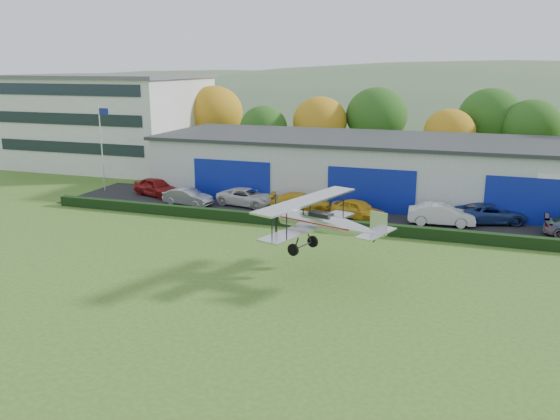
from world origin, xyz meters
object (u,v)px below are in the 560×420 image
(car_1, at_px, (188,197))
(car_2, at_px, (247,197))
(biplane, at_px, (322,221))
(car_0, at_px, (156,187))
(office_block, at_px, (111,120))
(car_3, at_px, (301,202))
(hangar, at_px, (383,168))
(car_4, at_px, (358,209))
(car_6, at_px, (490,213))
(flagpole, at_px, (102,140))
(car_5, at_px, (441,214))

(car_1, bearing_deg, car_2, -65.71)
(biplane, bearing_deg, car_0, 161.90)
(office_block, height_order, car_3, office_block)
(hangar, bearing_deg, biplane, -90.43)
(car_3, bearing_deg, car_2, 76.22)
(car_2, height_order, biplane, biplane)
(car_4, bearing_deg, car_6, -53.73)
(flagpole, height_order, car_6, flagpole)
(car_2, bearing_deg, car_0, 94.24)
(car_4, height_order, car_5, car_5)
(hangar, height_order, car_2, hangar)
(flagpole, bearing_deg, car_6, -0.51)
(car_5, xyz_separation_m, biplane, (-5.76, -12.77, 2.32))
(hangar, height_order, car_4, hangar)
(hangar, height_order, flagpole, flagpole)
(car_3, bearing_deg, car_1, 86.46)
(office_block, xyz_separation_m, biplane, (32.84, -27.77, -2.05))
(car_4, bearing_deg, hangar, 20.81)
(car_5, bearing_deg, car_0, 81.26)
(car_1, bearing_deg, biplane, -121.58)
(car_3, xyz_separation_m, car_4, (4.83, -0.89, 0.02))
(biplane, bearing_deg, car_3, 130.17)
(office_block, bearing_deg, car_1, -40.74)
(car_1, xyz_separation_m, biplane, (14.80, -12.22, 2.40))
(office_block, bearing_deg, car_6, -17.56)
(flagpole, height_order, car_4, flagpole)
(car_0, bearing_deg, office_block, 66.81)
(flagpole, xyz_separation_m, car_1, (9.93, -2.55, -4.03))
(car_3, bearing_deg, hangar, -45.86)
(hangar, bearing_deg, car_2, -144.91)
(car_4, relative_size, car_6, 0.82)
(car_1, bearing_deg, flagpole, 83.60)
(car_0, distance_m, car_1, 4.79)
(car_1, distance_m, car_3, 9.68)
(office_block, height_order, car_6, office_block)
(flagpole, relative_size, car_6, 1.51)
(hangar, xyz_separation_m, car_3, (-5.34, -7.42, -1.88))
(car_2, bearing_deg, car_6, -78.62)
(car_2, bearing_deg, car_4, -88.20)
(car_4, xyz_separation_m, car_5, (6.11, 0.33, 0.05))
(car_2, relative_size, biplane, 0.63)
(car_2, xyz_separation_m, car_5, (15.73, -0.87, 0.07))
(hangar, distance_m, car_0, 20.33)
(flagpole, distance_m, car_0, 6.90)
(office_block, relative_size, car_6, 3.90)
(car_3, relative_size, biplane, 0.61)
(car_2, bearing_deg, flagpole, 94.52)
(office_block, relative_size, car_3, 4.13)
(car_4, bearing_deg, flagpole, 108.84)
(flagpole, bearing_deg, biplane, -30.84)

